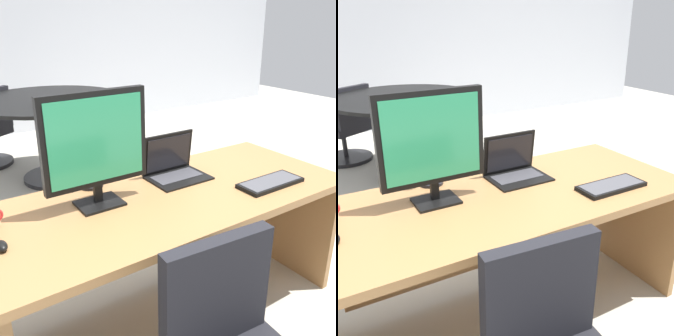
% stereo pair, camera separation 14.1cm
% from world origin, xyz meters
% --- Properties ---
extents(ground, '(12.00, 12.00, 0.00)m').
position_xyz_m(ground, '(0.00, 1.50, 0.00)').
color(ground, '#B7B2A3').
extents(desk, '(1.79, 0.79, 0.72)m').
position_xyz_m(desk, '(0.00, 0.05, 0.53)').
color(desk, '#9E7042').
rests_on(desk, ground).
extents(monitor, '(0.48, 0.16, 0.52)m').
position_xyz_m(monitor, '(-0.34, 0.09, 1.02)').
color(monitor, black).
rests_on(monitor, desk).
extents(laptop, '(0.31, 0.23, 0.23)m').
position_xyz_m(laptop, '(0.13, 0.19, 0.79)').
color(laptop, black).
rests_on(laptop, desk).
extents(keyboard, '(0.35, 0.15, 0.02)m').
position_xyz_m(keyboard, '(0.47, -0.19, 0.73)').
color(keyboard, black).
rests_on(keyboard, desk).
extents(mouse, '(0.04, 0.07, 0.03)m').
position_xyz_m(mouse, '(-0.80, -0.04, 0.74)').
color(mouse, black).
rests_on(mouse, desk).
extents(desk_lamp, '(0.12, 0.14, 0.41)m').
position_xyz_m(desk_lamp, '(-0.29, 0.28, 1.03)').
color(desk_lamp, black).
rests_on(desk_lamp, desk).
extents(meeting_table, '(1.42, 1.42, 0.80)m').
position_xyz_m(meeting_table, '(0.17, 2.22, 0.61)').
color(meeting_table, black).
rests_on(meeting_table, ground).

